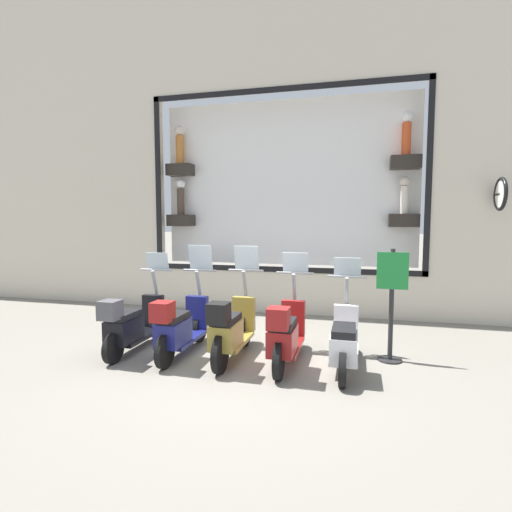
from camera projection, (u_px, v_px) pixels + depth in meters
ground_plane at (238, 366)px, 5.82m from camera, size 120.00×120.00×0.00m
building_facade at (284, 136)px, 8.94m from camera, size 1.24×36.00×7.83m
scooter_white_0 at (344, 342)px, 5.61m from camera, size 1.79×0.60×1.53m
scooter_red_1 at (285, 334)px, 5.76m from camera, size 1.80×0.61×1.60m
scooter_olive_2 at (231, 329)px, 5.97m from camera, size 1.81×0.61×1.69m
scooter_navy_3 at (180, 327)px, 6.17m from camera, size 1.80×0.60×1.69m
scooter_black_4 at (131, 325)px, 6.36m from camera, size 1.79×0.61×1.54m
shop_sign_post at (391, 301)px, 5.96m from camera, size 0.36×0.45×1.70m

